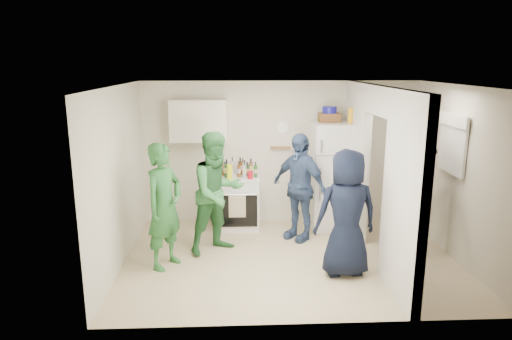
{
  "coord_description": "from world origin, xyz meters",
  "views": [
    {
      "loc": [
        -0.78,
        -6.16,
        2.81
      ],
      "look_at": [
        -0.48,
        0.4,
        1.25
      ],
      "focal_mm": 32.0,
      "sensor_mm": 36.0,
      "label": 1
    }
  ],
  "objects": [
    {
      "name": "yellow_cup_stack_stove",
      "position": [
        -0.88,
        1.15,
        1.04
      ],
      "size": [
        0.09,
        0.09,
        0.25
      ],
      "primitive_type": "cylinder",
      "color": "#EAF514",
      "rests_on": "stove"
    },
    {
      "name": "person_nook",
      "position": [
        1.78,
        0.16,
        0.91
      ],
      "size": [
        0.7,
        1.19,
        1.83
      ],
      "primitive_type": "imported",
      "rotation": [
        0.0,
        0.0,
        -1.55
      ],
      "color": "black",
      "rests_on": "floor"
    },
    {
      "name": "yellow_cup_stack_top",
      "position": [
        1.11,
        1.24,
        1.95
      ],
      "size": [
        0.09,
        0.09,
        0.25
      ],
      "primitive_type": "cylinder",
      "color": "yellow",
      "rests_on": "fridge"
    },
    {
      "name": "red_cup",
      "position": [
        -0.54,
        1.17,
        0.98
      ],
      "size": [
        0.09,
        0.09,
        0.12
      ],
      "primitive_type": "cylinder",
      "color": "red",
      "rests_on": "stove"
    },
    {
      "name": "stove",
      "position": [
        -0.76,
        1.37,
        0.46
      ],
      "size": [
        0.77,
        0.64,
        0.92
      ],
      "primitive_type": "cube",
      "color": "white",
      "rests_on": "floor"
    },
    {
      "name": "wicker_basket",
      "position": [
        0.79,
        1.39,
        1.9
      ],
      "size": [
        0.35,
        0.25,
        0.15
      ],
      "primitive_type": "cube",
      "color": "brown",
      "rests_on": "fridge"
    },
    {
      "name": "nook_window_frame",
      "position": [
        2.36,
        0.2,
        1.65
      ],
      "size": [
        0.04,
        0.76,
        0.86
      ],
      "primitive_type": "cube",
      "color": "white",
      "rests_on": "wall_right"
    },
    {
      "name": "bottle_l",
      "position": [
        -0.64,
        1.25,
        1.07
      ],
      "size": [
        0.06,
        0.06,
        0.3
      ],
      "primitive_type": "cylinder",
      "color": "#A4A9B4",
      "rests_on": "stove"
    },
    {
      "name": "fridge",
      "position": [
        0.89,
        1.34,
        0.91
      ],
      "size": [
        0.75,
        0.73,
        1.83
      ],
      "primitive_type": "cube",
      "color": "white",
      "rests_on": "floor"
    },
    {
      "name": "bottle_j",
      "position": [
        -0.45,
        1.28,
        1.05
      ],
      "size": [
        0.06,
        0.06,
        0.27
      ],
      "primitive_type": "cylinder",
      "color": "#24571E",
      "rests_on": "stove"
    },
    {
      "name": "upper_cabinet",
      "position": [
        -1.4,
        1.52,
        1.85
      ],
      "size": [
        0.95,
        0.34,
        0.7
      ],
      "primitive_type": "cube",
      "color": "silver",
      "rests_on": "wall_back"
    },
    {
      "name": "floor",
      "position": [
        0.0,
        0.0,
        0.0
      ],
      "size": [
        4.8,
        4.8,
        0.0
      ],
      "primitive_type": "plane",
      "color": "beige",
      "rests_on": "ground"
    },
    {
      "name": "bottle_k",
      "position": [
        -0.97,
        1.39,
        1.04
      ],
      "size": [
        0.06,
        0.06,
        0.26
      ],
      "primitive_type": "cylinder",
      "color": "#9E6324",
      "rests_on": "stove"
    },
    {
      "name": "partition_pier_back",
      "position": [
        1.2,
        1.1,
        1.25
      ],
      "size": [
        0.12,
        1.2,
        2.5
      ],
      "primitive_type": "cube",
      "color": "silver",
      "rests_on": "floor"
    },
    {
      "name": "person_green_left",
      "position": [
        -1.77,
        -0.14,
        0.88
      ],
      "size": [
        0.7,
        0.77,
        1.76
      ],
      "primitive_type": "imported",
      "rotation": [
        0.0,
        0.0,
        1.01
      ],
      "color": "#2B6B2A",
      "rests_on": "floor"
    },
    {
      "name": "wall_clock",
      "position": [
        0.05,
        1.68,
        1.7
      ],
      "size": [
        0.22,
        0.02,
        0.22
      ],
      "primitive_type": "cylinder",
      "rotation": [
        1.57,
        0.0,
        0.0
      ],
      "color": "white",
      "rests_on": "wall_back"
    },
    {
      "name": "wall_back",
      "position": [
        0.0,
        1.7,
        1.25
      ],
      "size": [
        4.8,
        0.0,
        4.8
      ],
      "primitive_type": "plane",
      "rotation": [
        1.57,
        0.0,
        0.0
      ],
      "color": "silver",
      "rests_on": "floor"
    },
    {
      "name": "bottle_d",
      "position": [
        -0.73,
        1.3,
        1.05
      ],
      "size": [
        0.06,
        0.06,
        0.27
      ],
      "primitive_type": "cylinder",
      "color": "brown",
      "rests_on": "stove"
    },
    {
      "name": "person_navy",
      "position": [
        0.68,
        -0.5,
        0.86
      ],
      "size": [
        0.89,
        0.63,
        1.72
      ],
      "primitive_type": "imported",
      "rotation": [
        0.0,
        0.0,
        -3.04
      ],
      "color": "black",
      "rests_on": "floor"
    },
    {
      "name": "partition_header",
      "position": [
        1.2,
        0.0,
        2.3
      ],
      "size": [
        0.12,
        1.0,
        0.4
      ],
      "primitive_type": "cube",
      "color": "silver",
      "rests_on": "partition_pier_back"
    },
    {
      "name": "wall_front",
      "position": [
        0.0,
        -1.7,
        1.25
      ],
      "size": [
        4.8,
        0.0,
        4.8
      ],
      "primitive_type": "plane",
      "rotation": [
        -1.57,
        0.0,
        0.0
      ],
      "color": "silver",
      "rests_on": "floor"
    },
    {
      "name": "wall_left",
      "position": [
        -2.4,
        0.0,
        1.25
      ],
      "size": [
        0.0,
        3.4,
        3.4
      ],
      "primitive_type": "plane",
      "rotation": [
        1.57,
        0.0,
        1.57
      ],
      "color": "silver",
      "rests_on": "floor"
    },
    {
      "name": "bottle_g",
      "position": [
        -0.52,
        1.51,
        1.05
      ],
      "size": [
        0.07,
        0.07,
        0.27
      ],
      "primitive_type": "cylinder",
      "color": "olive",
      "rests_on": "stove"
    },
    {
      "name": "bottle_c",
      "position": [
        -0.84,
        1.51,
        1.07
      ],
      "size": [
        0.06,
        0.06,
        0.31
      ],
      "primitive_type": "cylinder",
      "color": "silver",
      "rests_on": "stove"
    },
    {
      "name": "bottle_h",
      "position": [
        -1.08,
        1.25,
        1.04
      ],
      "size": [
        0.07,
        0.07,
        0.24
      ],
      "primitive_type": "cylinder",
      "color": "#A1A4AC",
      "rests_on": "stove"
    },
    {
      "name": "bottle_a",
      "position": [
        -1.03,
        1.48,
        1.07
      ],
      "size": [
        0.07,
        0.07,
        0.3
      ],
      "primitive_type": "cylinder",
      "color": "brown",
      "rests_on": "stove"
    },
    {
      "name": "partition_pier_front",
      "position": [
        1.2,
        -1.1,
        1.25
      ],
      "size": [
        0.12,
        1.2,
        2.5
      ],
      "primitive_type": "cube",
      "color": "silver",
      "rests_on": "floor"
    },
    {
      "name": "nook_valance",
      "position": [
        2.34,
        0.2,
        2.0
      ],
      "size": [
        0.04,
        0.82,
        0.18
      ],
      "primitive_type": "cube",
      "color": "white",
      "rests_on": "wall_right"
    },
    {
      "name": "blue_bowl",
      "position": [
        0.79,
        1.39,
        2.03
      ],
      "size": [
        0.24,
        0.24,
        0.11
      ],
      "primitive_type": "cylinder",
      "color": "navy",
      "rests_on": "wicker_basket"
    },
    {
      "name": "ceiling",
      "position": [
        0.0,
        0.0,
        2.5
      ],
      "size": [
        4.8,
        4.8,
        0.0
      ],
      "primitive_type": "plane",
      "rotation": [
        3.14,
        0.0,
        0.0
      ],
      "color": "white",
      "rests_on": "wall_back"
    },
    {
      "name": "wall_right",
      "position": [
        2.4,
        0.0,
        1.25
      ],
      "size": [
        0.0,
        3.4,
        3.4
      ],
      "primitive_type": "plane",
      "rotation": [
        1.57,
        0.0,
        -1.57
      ],
      "color": "silver",
      "rests_on": "floor"
    },
    {
      "name": "bottle_b",
      "position": [
        -0.93,
        1.28,
        1.07
      ],
      "size": [
        0.08,
        0.08,
        0.31
      ],
      "primitive_type": "cylinder",
      "color": "#174723",
      "rests_on": "stove"
    },
    {
      "name": "nook_window",
      "position": [
        2.38,
        0.2,
        1.65
      ],
      "size": [
        0.03,
        0.7,
        0.8
      ],
      "primitive_type": "cube",
      "color": "black",
      "rests_on": "wall_right"
    },
    {
      "name": "bottle_e",
      "position": [
        -0.66,
        1.57,
        1.05
      ],
      "size": [
        0.06,
        0.06,
        0.27
      ],
      "primitive_type": "cylinder",
      "color": "#B5BEC8",
      "rests_on": "stove"
    },
    {
      "name": "bottle_i",
      "position": [
        -0.7,
        1.49,
        1.07
      ],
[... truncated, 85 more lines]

